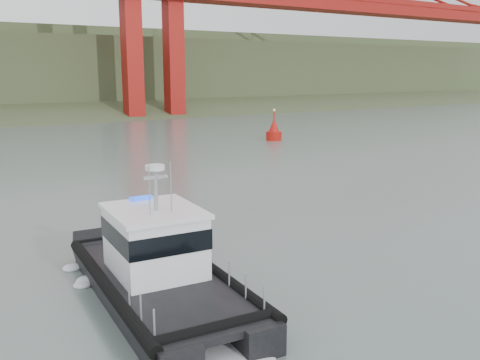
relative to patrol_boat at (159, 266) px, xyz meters
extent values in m
plane|color=slate|center=(9.66, -1.51, -1.33)|extent=(400.00, 400.00, 0.00)
cube|color=#384B2B|center=(9.66, 90.49, -1.33)|extent=(500.00, 44.72, 16.25)
cube|color=black|center=(-1.35, -0.07, -0.91)|extent=(2.03, 10.97, 1.19)
cube|color=black|center=(1.32, -0.25, -0.91)|extent=(2.03, 10.97, 1.19)
cube|color=black|center=(-0.04, -0.66, -0.43)|extent=(4.60, 9.67, 0.25)
cube|color=white|center=(0.02, 0.33, 0.83)|extent=(3.21, 3.76, 2.28)
cube|color=black|center=(0.02, 0.33, 1.24)|extent=(3.27, 3.83, 0.74)
cube|color=white|center=(0.02, 0.33, 2.05)|extent=(3.42, 3.98, 0.16)
cylinder|color=#92959A|center=(0.00, 0.04, 2.86)|extent=(0.16, 0.16, 1.79)
cylinder|color=white|center=(0.00, 0.04, 3.70)|extent=(0.69, 0.69, 0.18)
cylinder|color=#AD130C|center=(31.07, 35.76, -0.89)|extent=(1.96, 1.96, 1.31)
cone|color=#AD130C|center=(31.07, 35.76, 0.42)|extent=(1.53, 1.53, 1.96)
cylinder|color=#AD130C|center=(31.07, 35.76, 1.73)|extent=(0.17, 0.17, 1.09)
sphere|color=#E5D87F|center=(31.07, 35.76, 2.38)|extent=(0.33, 0.33, 0.33)
camera|label=1|loc=(-7.42, -17.40, 7.08)|focal=40.00mm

